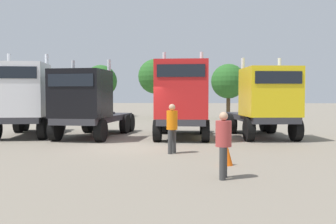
% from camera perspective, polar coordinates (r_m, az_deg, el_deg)
% --- Properties ---
extents(ground, '(200.00, 200.00, 0.00)m').
position_cam_1_polar(ground, '(14.63, -6.21, -5.63)').
color(ground, gray).
extents(semi_truck_white, '(3.50, 6.21, 4.30)m').
position_cam_1_polar(semi_truck_white, '(19.23, -22.15, 1.85)').
color(semi_truck_white, '#333338').
rests_on(semi_truck_white, ground).
extents(semi_truck_black, '(3.09, 6.42, 3.92)m').
position_cam_1_polar(semi_truck_black, '(17.77, -12.89, 1.31)').
color(semi_truck_black, '#333338').
rests_on(semi_truck_black, ground).
extents(semi_truck_red, '(2.57, 5.86, 4.32)m').
position_cam_1_polar(semi_truck_red, '(17.11, 2.31, 2.12)').
color(semi_truck_red, '#333338').
rests_on(semi_truck_red, ground).
extents(semi_truck_yellow, '(3.17, 6.11, 4.04)m').
position_cam_1_polar(semi_truck_yellow, '(18.01, 15.44, 1.60)').
color(semi_truck_yellow, '#333338').
rests_on(semi_truck_yellow, ground).
extents(visitor_in_hivis, '(0.54, 0.54, 1.80)m').
position_cam_1_polar(visitor_in_hivis, '(12.78, 0.66, -2.08)').
color(visitor_in_hivis, '#393939').
rests_on(visitor_in_hivis, ground).
extents(visitor_with_camera, '(0.48, 0.48, 1.69)m').
position_cam_1_polar(visitor_with_camera, '(8.95, 8.97, -4.53)').
color(visitor_with_camera, '#383838').
rests_on(visitor_with_camera, ground).
extents(traffic_cone_near, '(0.36, 0.36, 0.67)m').
position_cam_1_polar(traffic_cone_near, '(10.80, 9.52, -6.76)').
color(traffic_cone_near, '#F2590C').
rests_on(traffic_cone_near, ground).
extents(oak_far_left, '(3.32, 3.32, 5.34)m').
position_cam_1_polar(oak_far_left, '(37.13, -10.81, 4.91)').
color(oak_far_left, '#4C3823').
rests_on(oak_far_left, ground).
extents(oak_far_centre, '(3.34, 3.34, 5.69)m').
position_cam_1_polar(oak_far_centre, '(34.05, -2.04, 5.74)').
color(oak_far_centre, '#4C3823').
rests_on(oak_far_centre, ground).
extents(oak_far_right, '(3.23, 3.23, 5.13)m').
position_cam_1_polar(oak_far_right, '(33.44, 9.76, 4.90)').
color(oak_far_right, '#4C3823').
rests_on(oak_far_right, ground).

